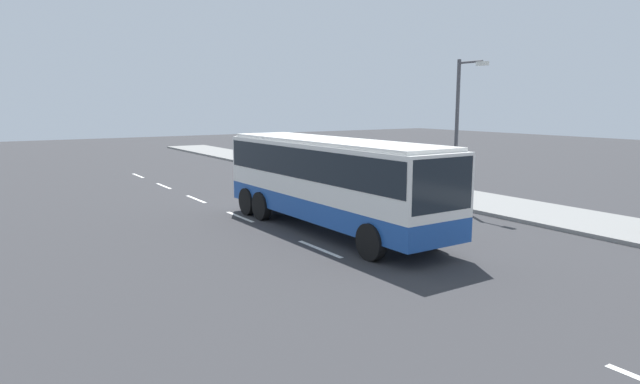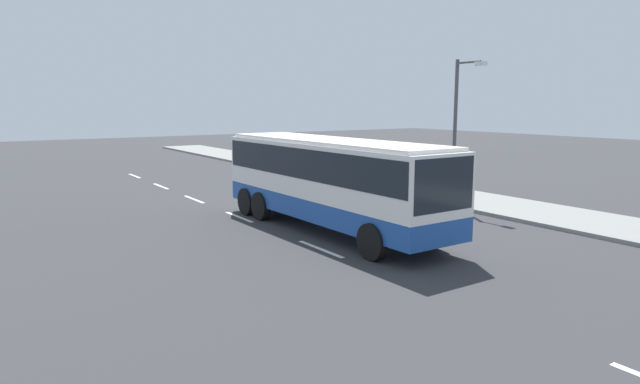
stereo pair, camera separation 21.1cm
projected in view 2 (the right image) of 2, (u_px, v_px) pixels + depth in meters
name	position (u px, v px, depth m)	size (l,w,h in m)	color
ground_plane	(347.00, 228.00, 20.06)	(120.00, 120.00, 0.00)	#333335
sidewalk_curb	(491.00, 204.00, 24.45)	(80.00, 4.00, 0.15)	gray
lane_centreline	(226.00, 212.00, 23.04)	(33.89, 0.16, 0.01)	white
coach_bus	(330.00, 174.00, 19.34)	(10.82, 2.79, 3.27)	#1E4C9E
street_lamp	(458.00, 121.00, 23.72)	(1.59, 0.24, 6.23)	#47474C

